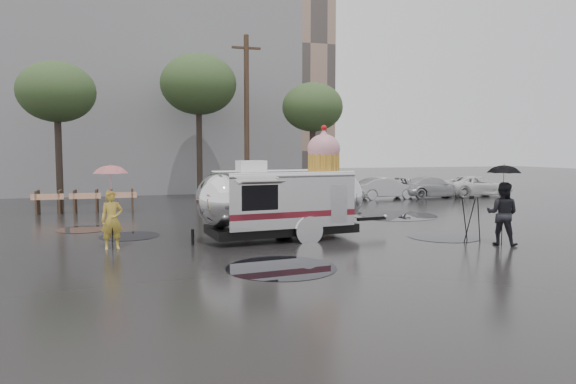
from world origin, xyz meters
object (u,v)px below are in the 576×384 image
object	(u,v)px
tripod	(471,215)
person_left	(112,220)
airstream_trailer	(284,198)
person_right	(502,214)

from	to	relation	value
tripod	person_left	bearing A→B (deg)	-174.73
airstream_trailer	tripod	bearing A→B (deg)	-29.18
person_left	tripod	distance (m)	10.35
person_left	person_right	xyz separation A→B (m)	(10.71, -2.52, 0.10)
person_left	person_right	distance (m)	11.00
airstream_trailer	person_right	size ratio (longest dim) A/B	3.65
airstream_trailer	tripod	size ratio (longest dim) A/B	4.80
person_right	tripod	world-z (taller)	person_right
airstream_trailer	person_right	bearing A→B (deg)	-33.35
airstream_trailer	person_left	size ratio (longest dim) A/B	4.10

